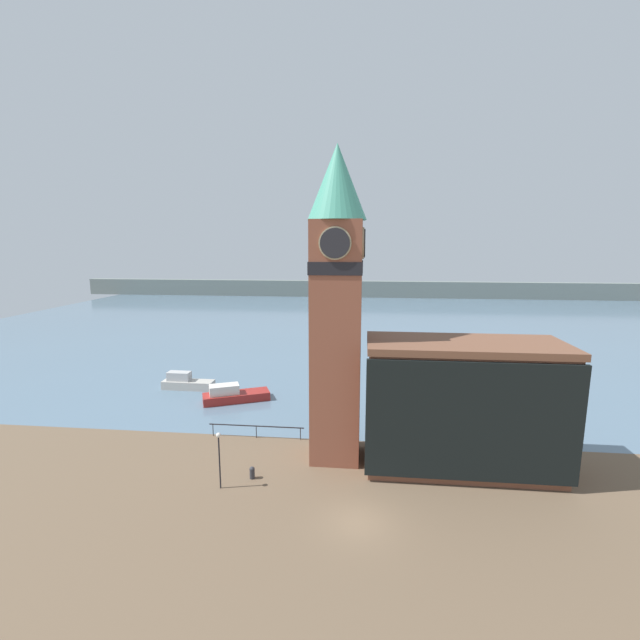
{
  "coord_description": "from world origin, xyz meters",
  "views": [
    {
      "loc": [
        0.12,
        -23.04,
        16.27
      ],
      "look_at": [
        -2.89,
        5.88,
        11.1
      ],
      "focal_mm": 24.0,
      "sensor_mm": 36.0,
      "label": 1
    }
  ],
  "objects_px": {
    "boat_near": "(233,395)",
    "pier_building": "(463,405)",
    "mooring_bollard_near": "(252,472)",
    "lamp_post": "(219,450)",
    "boat_far": "(186,383)",
    "clock_tower": "(336,300)"
  },
  "relations": [
    {
      "from": "pier_building",
      "to": "boat_near",
      "type": "relative_size",
      "value": 1.96
    },
    {
      "from": "pier_building",
      "to": "boat_near",
      "type": "xyz_separation_m",
      "value": [
        -20.72,
        11.31,
        -4.08
      ]
    },
    {
      "from": "boat_far",
      "to": "mooring_bollard_near",
      "type": "distance_m",
      "value": 21.72
    },
    {
      "from": "mooring_bollard_near",
      "to": "lamp_post",
      "type": "distance_m",
      "value": 3.26
    },
    {
      "from": "mooring_bollard_near",
      "to": "lamp_post",
      "type": "xyz_separation_m",
      "value": [
        -1.82,
        -1.42,
        2.3
      ]
    },
    {
      "from": "clock_tower",
      "to": "lamp_post",
      "type": "height_order",
      "value": "clock_tower"
    },
    {
      "from": "lamp_post",
      "to": "boat_far",
      "type": "bearing_deg",
      "value": 118.85
    },
    {
      "from": "boat_near",
      "to": "mooring_bollard_near",
      "type": "xyz_separation_m",
      "value": [
        5.87,
        -14.54,
        -0.2
      ]
    },
    {
      "from": "pier_building",
      "to": "mooring_bollard_near",
      "type": "distance_m",
      "value": 15.79
    },
    {
      "from": "pier_building",
      "to": "boat_near",
      "type": "distance_m",
      "value": 23.96
    },
    {
      "from": "clock_tower",
      "to": "boat_far",
      "type": "bearing_deg",
      "value": 142.18
    },
    {
      "from": "mooring_bollard_near",
      "to": "pier_building",
      "type": "bearing_deg",
      "value": 12.27
    },
    {
      "from": "boat_near",
      "to": "pier_building",
      "type": "bearing_deg",
      "value": -52.07
    },
    {
      "from": "boat_near",
      "to": "mooring_bollard_near",
      "type": "bearing_deg",
      "value": -91.48
    },
    {
      "from": "clock_tower",
      "to": "lamp_post",
      "type": "bearing_deg",
      "value": -144.8
    },
    {
      "from": "pier_building",
      "to": "boat_far",
      "type": "relative_size",
      "value": 2.4
    },
    {
      "from": "boat_near",
      "to": "clock_tower",
      "type": "bearing_deg",
      "value": -66.47
    },
    {
      "from": "pier_building",
      "to": "mooring_bollard_near",
      "type": "bearing_deg",
      "value": -167.73
    },
    {
      "from": "boat_near",
      "to": "boat_far",
      "type": "distance_m",
      "value": 7.32
    },
    {
      "from": "boat_near",
      "to": "mooring_bollard_near",
      "type": "distance_m",
      "value": 15.68
    },
    {
      "from": "boat_near",
      "to": "mooring_bollard_near",
      "type": "height_order",
      "value": "boat_near"
    },
    {
      "from": "boat_far",
      "to": "clock_tower",
      "type": "bearing_deg",
      "value": -36.97
    }
  ]
}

